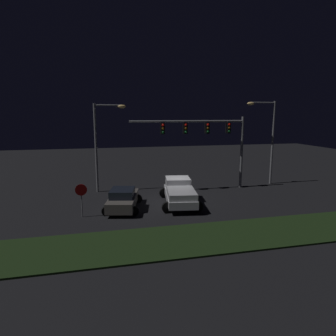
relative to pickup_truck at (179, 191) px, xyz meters
name	(u,v)px	position (x,y,z in m)	size (l,w,h in m)	color
ground_plane	(178,200)	(0.15, 0.99, -1.00)	(80.00, 80.00, 0.00)	black
grass_median	(214,237)	(0.15, -6.58, -0.95)	(24.61, 4.15, 0.10)	black
pickup_truck	(179,191)	(0.00, 0.00, 0.00)	(3.45, 5.65, 1.80)	#B7B7BC
car_sedan	(123,199)	(-4.24, -0.31, -0.26)	(3.10, 4.69, 1.51)	#514C47
traffic_signal_gantry	(207,134)	(3.59, 3.83, 4.03)	(10.32, 0.56, 6.50)	slate
street_lamp_left	(102,136)	(-5.42, 5.13, 3.84)	(2.73, 0.44, 7.60)	slate
street_lamp_right	(267,132)	(9.89, 4.54, 4.04)	(2.94, 0.44, 7.92)	slate
stop_sign	(81,194)	(-7.00, -1.44, 0.56)	(0.76, 0.08, 2.23)	slate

